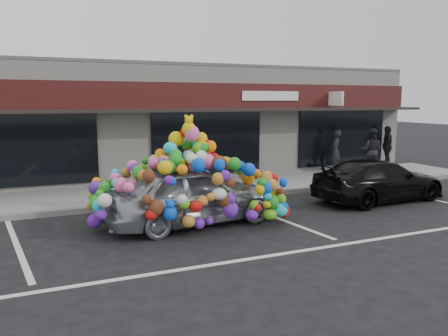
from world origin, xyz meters
name	(u,v)px	position (x,y,z in m)	size (l,w,h in m)	color
ground	(171,231)	(0.00, 0.00, 0.00)	(90.00, 90.00, 0.00)	black
shop_building	(111,121)	(0.00, 8.44, 2.16)	(24.00, 7.20, 4.31)	silver
sidewalk	(135,194)	(0.00, 4.00, 0.07)	(26.00, 3.00, 0.15)	gray
kerb	(146,205)	(0.00, 2.50, 0.07)	(26.00, 0.18, 0.16)	slate
parking_stripe_left	(17,247)	(-3.20, 0.20, 0.00)	(0.12, 4.40, 0.01)	silver
parking_stripe_mid	(273,217)	(2.80, 0.20, 0.00)	(0.12, 4.40, 0.01)	silver
parking_stripe_right	(428,199)	(8.20, 0.20, 0.00)	(0.12, 4.40, 0.01)	silver
lane_line	(300,251)	(2.00, -2.30, 0.00)	(14.00, 0.12, 0.01)	silver
toy_car	(191,188)	(0.64, 0.43, 0.90)	(3.09, 4.74, 2.65)	#A1A6AC
black_sedan	(379,180)	(6.60, 0.59, 0.62)	(4.28, 1.74, 1.24)	black
pedestrian_a	(335,151)	(8.21, 4.83, 0.99)	(0.61, 0.40, 1.68)	black
pedestrian_b	(371,150)	(9.39, 4.12, 1.02)	(0.85, 0.66, 1.75)	black
pedestrian_c	(387,147)	(11.02, 5.00, 1.03)	(0.43, 1.03, 1.76)	#2A272D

